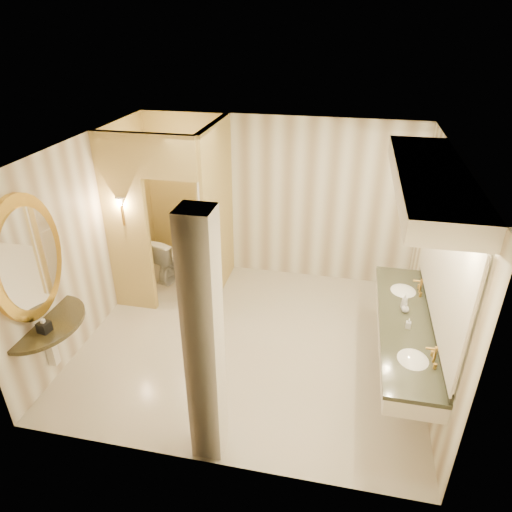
# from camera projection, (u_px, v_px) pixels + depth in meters

# --- Properties ---
(floor) EXTENTS (4.50, 4.50, 0.00)m
(floor) POSITION_uv_depth(u_px,v_px,m) (251.00, 341.00, 6.37)
(floor) COLOR beige
(floor) RESTS_ON ground
(ceiling) EXTENTS (4.50, 4.50, 0.00)m
(ceiling) POSITION_uv_depth(u_px,v_px,m) (250.00, 149.00, 5.10)
(ceiling) COLOR silver
(ceiling) RESTS_ON wall_back
(wall_back) EXTENTS (4.50, 0.02, 2.70)m
(wall_back) POSITION_uv_depth(u_px,v_px,m) (277.00, 200.00, 7.47)
(wall_back) COLOR white
(wall_back) RESTS_ON floor
(wall_front) EXTENTS (4.50, 0.02, 2.70)m
(wall_front) POSITION_uv_depth(u_px,v_px,m) (201.00, 359.00, 4.01)
(wall_front) COLOR white
(wall_front) RESTS_ON floor
(wall_left) EXTENTS (0.02, 4.00, 2.70)m
(wall_left) POSITION_uv_depth(u_px,v_px,m) (88.00, 239.00, 6.15)
(wall_left) COLOR white
(wall_left) RESTS_ON floor
(wall_right) EXTENTS (0.02, 4.00, 2.70)m
(wall_right) POSITION_uv_depth(u_px,v_px,m) (438.00, 274.00, 5.33)
(wall_right) COLOR white
(wall_right) RESTS_ON floor
(toilet_closet) EXTENTS (1.50, 1.55, 2.70)m
(toilet_closet) POSITION_uv_depth(u_px,v_px,m) (191.00, 216.00, 6.76)
(toilet_closet) COLOR #D3BC6E
(toilet_closet) RESTS_ON floor
(wall_sconce) EXTENTS (0.14, 0.14, 0.42)m
(wall_sconce) POSITION_uv_depth(u_px,v_px,m) (121.00, 203.00, 6.28)
(wall_sconce) COLOR #BA8A3B
(wall_sconce) RESTS_ON toilet_closet
(vanity) EXTENTS (0.75, 2.70, 2.09)m
(vanity) POSITION_uv_depth(u_px,v_px,m) (421.00, 265.00, 4.95)
(vanity) COLOR white
(vanity) RESTS_ON floor
(console_shelf) EXTENTS (1.13, 1.13, 2.02)m
(console_shelf) POSITION_uv_depth(u_px,v_px,m) (33.00, 286.00, 5.08)
(console_shelf) COLOR black
(console_shelf) RESTS_ON floor
(pillar) EXTENTS (0.31, 0.31, 2.70)m
(pillar) POSITION_uv_depth(u_px,v_px,m) (204.00, 345.00, 4.19)
(pillar) COLOR white
(pillar) RESTS_ON floor
(tissue_box) EXTENTS (0.14, 0.14, 0.12)m
(tissue_box) POSITION_uv_depth(u_px,v_px,m) (44.00, 327.00, 5.11)
(tissue_box) COLOR black
(tissue_box) RESTS_ON console_shelf
(toilet) EXTENTS (0.62, 0.83, 0.76)m
(toilet) POSITION_uv_depth(u_px,v_px,m) (172.00, 258.00, 7.74)
(toilet) COLOR white
(toilet) RESTS_ON floor
(soap_bottle_a) EXTENTS (0.06, 0.06, 0.12)m
(soap_bottle_a) POSITION_uv_depth(u_px,v_px,m) (409.00, 323.00, 5.17)
(soap_bottle_a) COLOR beige
(soap_bottle_a) RESTS_ON vanity
(soap_bottle_b) EXTENTS (0.09, 0.09, 0.12)m
(soap_bottle_b) POSITION_uv_depth(u_px,v_px,m) (405.00, 308.00, 5.45)
(soap_bottle_b) COLOR silver
(soap_bottle_b) RESTS_ON vanity
(soap_bottle_c) EXTENTS (0.09, 0.09, 0.20)m
(soap_bottle_c) POSITION_uv_depth(u_px,v_px,m) (405.00, 301.00, 5.49)
(soap_bottle_c) COLOR #C6B28C
(soap_bottle_c) RESTS_ON vanity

